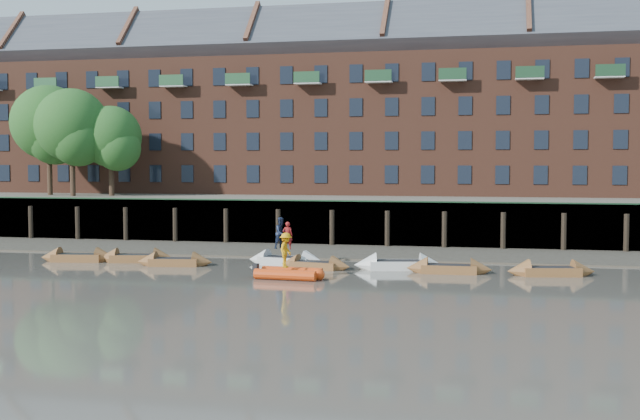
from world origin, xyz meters
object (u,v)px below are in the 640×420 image
(rowboat_0, at_px, (78,257))
(rowboat_3, at_px, (286,261))
(rowboat_4, at_px, (315,265))
(person_rower_b, at_px, (281,233))
(rowboat_5, at_px, (398,265))
(rib_tender, at_px, (291,273))
(person_rib_crew, at_px, (286,250))
(rowboat_6, at_px, (449,269))
(rowboat_2, at_px, (175,262))
(rowboat_1, at_px, (136,258))
(person_rower_a, at_px, (288,235))
(rowboat_7, at_px, (551,271))

(rowboat_0, height_order, rowboat_3, rowboat_3)
(rowboat_0, distance_m, rowboat_3, 12.84)
(rowboat_4, relative_size, person_rower_b, 2.32)
(rowboat_5, xyz_separation_m, rib_tender, (-5.02, -4.76, 0.02))
(rowboat_5, xyz_separation_m, person_rib_crew, (-5.29, -4.82, 1.24))
(rowboat_3, height_order, rowboat_4, rowboat_3)
(rib_tender, bearing_deg, rowboat_3, 112.02)
(rowboat_6, distance_m, person_rower_b, 10.14)
(rowboat_2, distance_m, rowboat_3, 6.50)
(rowboat_3, relative_size, person_rib_crew, 2.72)
(rowboat_1, xyz_separation_m, rowboat_2, (2.97, -1.15, -0.01))
(rowboat_6, height_order, person_rib_crew, person_rib_crew)
(rowboat_4, xyz_separation_m, person_rower_a, (-1.94, 1.28, 1.53))
(rowboat_4, bearing_deg, person_rower_a, 157.02)
(rowboat_1, distance_m, rowboat_4, 11.32)
(rowboat_0, bearing_deg, person_rower_a, -3.96)
(rowboat_0, height_order, rowboat_2, rowboat_0)
(rowboat_3, bearing_deg, person_rower_b, 163.10)
(rowboat_1, xyz_separation_m, person_rower_a, (9.35, 0.52, 1.51))
(rowboat_6, relative_size, person_rower_b, 2.49)
(rowboat_0, xyz_separation_m, rowboat_2, (6.52, -0.66, -0.01))
(rowboat_4, bearing_deg, rowboat_3, 158.15)
(rowboat_6, bearing_deg, person_rib_crew, -156.24)
(rowboat_0, xyz_separation_m, person_rower_a, (12.91, 1.01, 1.51))
(rowboat_2, distance_m, person_rower_b, 6.45)
(rowboat_0, bearing_deg, rowboat_5, -7.00)
(rowboat_5, bearing_deg, person_rower_a, 163.75)
(rowboat_2, xyz_separation_m, person_rower_a, (6.38, 1.67, 1.52))
(rowboat_3, height_order, rowboat_6, rowboat_3)
(rowboat_5, distance_m, person_rower_a, 6.76)
(rowboat_2, bearing_deg, rowboat_6, -7.53)
(person_rower_a, relative_size, person_rib_crew, 0.89)
(rowboat_7, xyz_separation_m, rib_tender, (-13.28, -3.99, 0.03))
(rowboat_4, bearing_deg, person_rib_crew, -88.69)
(rowboat_5, distance_m, rowboat_7, 8.30)
(rowboat_2, distance_m, person_rower_a, 6.77)
(rowboat_0, bearing_deg, rowboat_3, -3.87)
(rowboat_2, bearing_deg, rowboat_5, -3.22)
(rowboat_2, xyz_separation_m, rowboat_4, (8.32, 0.39, -0.01))
(rib_tender, bearing_deg, rowboat_4, 89.11)
(rowboat_4, relative_size, rowboat_7, 0.90)
(rowboat_4, height_order, rib_tender, rowboat_4)
(rowboat_7, height_order, person_rib_crew, person_rib_crew)
(rowboat_1, bearing_deg, rib_tender, -35.10)
(rowboat_0, distance_m, rowboat_2, 6.56)
(rowboat_1, height_order, person_rower_b, person_rower_b)
(rowboat_0, bearing_deg, rowboat_4, -9.48)
(rib_tender, height_order, person_rower_b, person_rower_b)
(rowboat_6, xyz_separation_m, person_rib_crew, (-8.17, -3.88, 1.26))
(rib_tender, bearing_deg, person_rower_a, 111.01)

